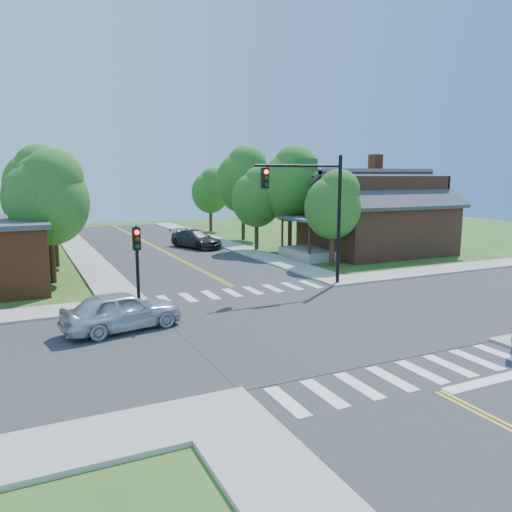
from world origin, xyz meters
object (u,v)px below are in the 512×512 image
house_ne (376,211)px  car_silver (122,311)px  car_dgrey (196,239)px  signal_pole_nw (137,251)px  signal_mast_ne (313,199)px

house_ne → car_silver: (-22.10, -12.03, -2.53)m
car_silver → car_dgrey: 22.81m
house_ne → car_silver: size_ratio=2.65×
signal_pole_nw → car_silver: bearing=-112.4°
house_ne → signal_pole_nw: bearing=-157.3°
house_ne → car_dgrey: bearing=145.0°
car_silver → car_dgrey: bearing=-37.2°
signal_pole_nw → car_dgrey: (8.62, 17.12, -1.90)m
signal_mast_ne → house_ne: 14.23m
signal_mast_ne → car_silver: bearing=-162.7°
signal_pole_nw → car_silver: 4.10m
signal_pole_nw → car_dgrey: signal_pole_nw is taller
signal_mast_ne → signal_pole_nw: bearing=-179.9°
signal_pole_nw → house_ne: (20.71, 8.66, 0.67)m
house_ne → car_silver: house_ne is taller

